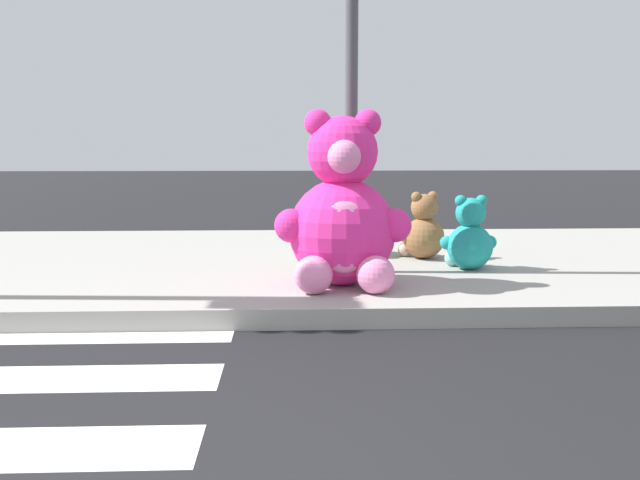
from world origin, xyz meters
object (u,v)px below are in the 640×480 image
object	(u,v)px
plush_lime	(361,228)
plush_brown	(423,232)
plush_teal	(469,239)
sign_pole	(352,77)
plush_pink_large	(343,216)

from	to	relation	value
plush_lime	plush_brown	size ratio (longest dim) A/B	1.04
plush_teal	plush_brown	size ratio (longest dim) A/B	1.01
plush_brown	sign_pole	bearing A→B (deg)	-137.55
plush_pink_large	plush_lime	world-z (taller)	plush_pink_large
sign_pole	plush_teal	xyz separation A→B (m)	(1.09, 0.10, -1.43)
plush_brown	plush_teal	bearing A→B (deg)	-63.19
plush_lime	plush_teal	bearing A→B (deg)	-43.57
plush_lime	plush_brown	xyz separation A→B (m)	(0.59, -0.24, -0.01)
plush_teal	plush_pink_large	bearing A→B (deg)	-150.14
sign_pole	plush_lime	world-z (taller)	sign_pole
sign_pole	plush_teal	world-z (taller)	sign_pole
plush_teal	plush_brown	world-z (taller)	plush_teal
sign_pole	plush_brown	size ratio (longest dim) A/B	4.80
plush_teal	sign_pole	bearing A→B (deg)	-174.76
plush_lime	plush_brown	bearing A→B (deg)	-22.38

